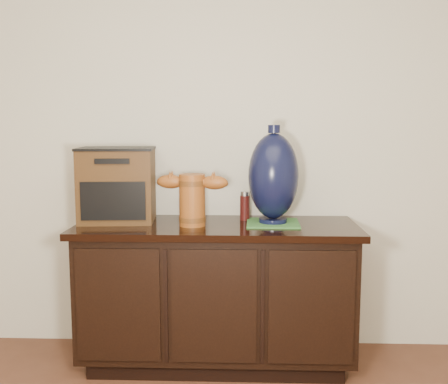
{
  "coord_description": "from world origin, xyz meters",
  "views": [
    {
      "loc": [
        0.14,
        -0.45,
        1.27
      ],
      "look_at": [
        0.04,
        2.18,
        0.93
      ],
      "focal_mm": 42.0,
      "sensor_mm": 36.0,
      "label": 1
    }
  ],
  "objects_px": {
    "sideboard": "(217,293)",
    "spray_can": "(245,206)",
    "terracotta_vessel": "(192,197)",
    "lamp_base": "(273,177)",
    "tv_radio": "(117,185)"
  },
  "relations": [
    {
      "from": "sideboard",
      "to": "spray_can",
      "type": "height_order",
      "value": "spray_can"
    },
    {
      "from": "terracotta_vessel",
      "to": "spray_can",
      "type": "xyz_separation_m",
      "value": [
        0.27,
        0.17,
        -0.07
      ]
    },
    {
      "from": "spray_can",
      "to": "terracotta_vessel",
      "type": "bearing_deg",
      "value": -147.26
    },
    {
      "from": "spray_can",
      "to": "lamp_base",
      "type": "bearing_deg",
      "value": -35.97
    },
    {
      "from": "terracotta_vessel",
      "to": "lamp_base",
      "type": "distance_m",
      "value": 0.43
    },
    {
      "from": "sideboard",
      "to": "tv_radio",
      "type": "relative_size",
      "value": 3.5
    },
    {
      "from": "sideboard",
      "to": "spray_can",
      "type": "distance_m",
      "value": 0.49
    },
    {
      "from": "terracotta_vessel",
      "to": "lamp_base",
      "type": "xyz_separation_m",
      "value": [
        0.42,
        0.07,
        0.1
      ]
    },
    {
      "from": "sideboard",
      "to": "lamp_base",
      "type": "bearing_deg",
      "value": 4.44
    },
    {
      "from": "sideboard",
      "to": "spray_can",
      "type": "relative_size",
      "value": 9.4
    },
    {
      "from": "terracotta_vessel",
      "to": "tv_radio",
      "type": "bearing_deg",
      "value": 172.31
    },
    {
      "from": "spray_can",
      "to": "sideboard",
      "type": "bearing_deg",
      "value": -138.79
    },
    {
      "from": "lamp_base",
      "to": "spray_can",
      "type": "distance_m",
      "value": 0.25
    },
    {
      "from": "tv_radio",
      "to": "spray_can",
      "type": "relative_size",
      "value": 2.68
    },
    {
      "from": "terracotta_vessel",
      "to": "spray_can",
      "type": "relative_size",
      "value": 2.42
    }
  ]
}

